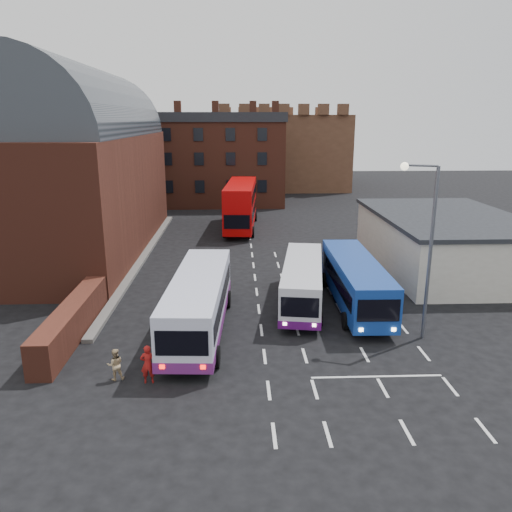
{
  "coord_description": "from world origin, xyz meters",
  "views": [
    {
      "loc": [
        -1.31,
        -23.24,
        11.34
      ],
      "look_at": [
        0.0,
        10.0,
        2.2
      ],
      "focal_mm": 35.0,
      "sensor_mm": 36.0,
      "label": 1
    }
  ],
  "objects_px": {
    "bus_blue": "(355,280)",
    "bus_red_double": "(241,205)",
    "pedestrian_red": "(148,364)",
    "pedestrian_beige": "(115,364)",
    "bus_white_inbound": "(303,280)",
    "bus_white_outbound": "(199,299)",
    "street_lamp": "(425,236)"
  },
  "relations": [
    {
      "from": "bus_red_double",
      "to": "street_lamp",
      "type": "bearing_deg",
      "value": 112.37
    },
    {
      "from": "bus_white_outbound",
      "to": "bus_blue",
      "type": "distance_m",
      "value": 10.03
    },
    {
      "from": "pedestrian_red",
      "to": "street_lamp",
      "type": "bearing_deg",
      "value": -166.65
    },
    {
      "from": "bus_white_outbound",
      "to": "street_lamp",
      "type": "xyz_separation_m",
      "value": [
        11.72,
        -1.24,
        3.73
      ]
    },
    {
      "from": "street_lamp",
      "to": "pedestrian_red",
      "type": "relative_size",
      "value": 5.16
    },
    {
      "from": "bus_blue",
      "to": "street_lamp",
      "type": "relative_size",
      "value": 1.19
    },
    {
      "from": "bus_red_double",
      "to": "pedestrian_red",
      "type": "xyz_separation_m",
      "value": [
        -4.45,
        -32.1,
        -1.71
      ]
    },
    {
      "from": "bus_white_inbound",
      "to": "pedestrian_red",
      "type": "relative_size",
      "value": 5.74
    },
    {
      "from": "bus_white_outbound",
      "to": "bus_blue",
      "type": "bearing_deg",
      "value": 23.04
    },
    {
      "from": "street_lamp",
      "to": "pedestrian_red",
      "type": "height_order",
      "value": "street_lamp"
    },
    {
      "from": "bus_white_inbound",
      "to": "pedestrian_red",
      "type": "height_order",
      "value": "bus_white_inbound"
    },
    {
      "from": "bus_white_inbound",
      "to": "pedestrian_red",
      "type": "xyz_separation_m",
      "value": [
        -8.08,
        -9.44,
        -0.73
      ]
    },
    {
      "from": "bus_blue",
      "to": "pedestrian_beige",
      "type": "relative_size",
      "value": 7.42
    },
    {
      "from": "bus_white_outbound",
      "to": "street_lamp",
      "type": "height_order",
      "value": "street_lamp"
    },
    {
      "from": "bus_white_inbound",
      "to": "street_lamp",
      "type": "xyz_separation_m",
      "value": [
        5.52,
        -5.16,
        3.97
      ]
    },
    {
      "from": "bus_white_outbound",
      "to": "street_lamp",
      "type": "distance_m",
      "value": 12.36
    },
    {
      "from": "bus_red_double",
      "to": "pedestrian_red",
      "type": "height_order",
      "value": "bus_red_double"
    },
    {
      "from": "bus_red_double",
      "to": "bus_white_outbound",
      "type": "bearing_deg",
      "value": 88.64
    },
    {
      "from": "bus_white_outbound",
      "to": "bus_red_double",
      "type": "xyz_separation_m",
      "value": [
        2.57,
        26.58,
        0.74
      ]
    },
    {
      "from": "street_lamp",
      "to": "pedestrian_beige",
      "type": "bearing_deg",
      "value": -165.35
    },
    {
      "from": "bus_white_outbound",
      "to": "street_lamp",
      "type": "relative_size",
      "value": 1.26
    },
    {
      "from": "bus_blue",
      "to": "bus_red_double",
      "type": "bearing_deg",
      "value": -72.5
    },
    {
      "from": "bus_blue",
      "to": "bus_white_outbound",
      "type": "bearing_deg",
      "value": 20.93
    },
    {
      "from": "pedestrian_beige",
      "to": "bus_blue",
      "type": "bearing_deg",
      "value": -161.63
    },
    {
      "from": "street_lamp",
      "to": "bus_white_inbound",
      "type": "bearing_deg",
      "value": 136.96
    },
    {
      "from": "bus_red_double",
      "to": "pedestrian_beige",
      "type": "bearing_deg",
      "value": 83.53
    },
    {
      "from": "bus_white_outbound",
      "to": "pedestrian_beige",
      "type": "distance_m",
      "value": 6.3
    },
    {
      "from": "pedestrian_red",
      "to": "pedestrian_beige",
      "type": "distance_m",
      "value": 1.56
    },
    {
      "from": "bus_white_inbound",
      "to": "pedestrian_beige",
      "type": "distance_m",
      "value": 13.25
    },
    {
      "from": "bus_white_inbound",
      "to": "bus_white_outbound",
      "type": "bearing_deg",
      "value": 41.29
    },
    {
      "from": "bus_red_double",
      "to": "street_lamp",
      "type": "relative_size",
      "value": 1.34
    },
    {
      "from": "bus_red_double",
      "to": "pedestrian_red",
      "type": "distance_m",
      "value": 32.45
    }
  ]
}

